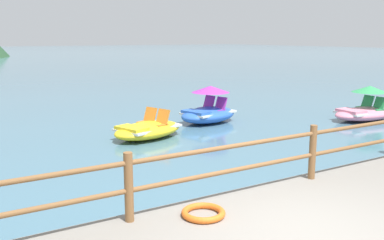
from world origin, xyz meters
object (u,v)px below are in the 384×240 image
(life_ring, at_px, (203,213))
(pedal_boat_2, at_px, (208,110))
(pedal_boat_0, at_px, (366,109))
(pedal_boat_4, at_px, (148,130))

(life_ring, relative_size, pedal_boat_2, 0.25)
(life_ring, bearing_deg, pedal_boat_2, 56.26)
(pedal_boat_0, bearing_deg, pedal_boat_4, 169.09)
(life_ring, distance_m, pedal_boat_2, 8.60)
(life_ring, height_order, pedal_boat_0, pedal_boat_0)
(pedal_boat_2, xyz_separation_m, pedal_boat_4, (-2.71, -0.98, -0.18))
(pedal_boat_0, xyz_separation_m, pedal_boat_2, (-4.89, 2.45, 0.05))
(pedal_boat_0, bearing_deg, life_ring, -154.06)
(pedal_boat_0, xyz_separation_m, pedal_boat_4, (-7.60, 1.47, -0.13))
(pedal_boat_4, bearing_deg, pedal_boat_0, -10.91)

